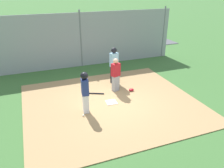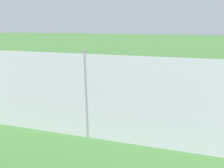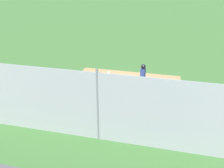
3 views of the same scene
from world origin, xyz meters
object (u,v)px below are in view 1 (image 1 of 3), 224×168
object	(u,v)px
runner	(85,90)
baseball_bat	(95,93)
umpire	(114,64)
parked_car_green	(102,34)
catcher	(116,74)
parked_car_dark	(74,38)
catcher_mask	(131,90)
baseball	(83,115)
home_plate	(111,102)
parked_car_blue	(25,43)

from	to	relation	value
runner	baseball_bat	world-z (taller)	runner
umpire	parked_car_green	distance (m)	9.26
catcher	runner	xyz separation A→B (m)	(1.82, 1.39, 0.15)
baseball_bat	parked_car_green	world-z (taller)	parked_car_green
parked_car_dark	catcher_mask	bearing A→B (deg)	87.03
catcher_mask	baseball	distance (m)	3.01
home_plate	catcher	size ratio (longest dim) A/B	0.28
catcher_mask	parked_car_green	world-z (taller)	parked_car_green
catcher	baseball_bat	distance (m)	1.29
catcher	parked_car_green	size ratio (longest dim) A/B	0.37
baseball_bat	home_plate	bearing A→B (deg)	-42.67
umpire	runner	distance (m)	3.09
home_plate	parked_car_dark	bearing A→B (deg)	-93.38
home_plate	runner	world-z (taller)	runner
catcher	parked_car_dark	size ratio (longest dim) A/B	0.36
home_plate	catcher_mask	size ratio (longest dim) A/B	1.83
baseball	parked_car_blue	xyz separation A→B (m)	(1.78, -10.42, 0.55)
home_plate	umpire	bearing A→B (deg)	-114.36
baseball	parked_car_dark	bearing A→B (deg)	-100.45
parked_car_green	umpire	bearing A→B (deg)	-99.34
parked_car_blue	catcher_mask	bearing A→B (deg)	122.80
runner	catcher_mask	distance (m)	2.86
umpire	parked_car_dark	bearing A→B (deg)	167.06
runner	parked_car_blue	world-z (taller)	runner
catcher	parked_car_green	world-z (taller)	catcher
parked_car_green	baseball	bearing A→B (deg)	-106.38
catcher_mask	parked_car_dark	xyz separation A→B (m)	(0.68, -9.50, 0.52)
parked_car_green	parked_car_dark	world-z (taller)	same
umpire	parked_car_blue	world-z (taller)	umpire
runner	baseball_bat	distance (m)	1.85
parked_car_green	parked_car_dark	xyz separation A→B (m)	(2.66, 0.64, 0.00)
catcher_mask	parked_car_green	distance (m)	10.35
catcher_mask	parked_car_dark	bearing A→B (deg)	-85.92
home_plate	umpire	xyz separation A→B (m)	(-0.87, -1.92, 0.97)
catcher	catcher_mask	distance (m)	1.07
baseball	parked_car_green	bearing A→B (deg)	-112.09
runner	parked_car_green	xyz separation A→B (m)	(-4.48, -11.21, -0.39)
umpire	baseball	xyz separation A→B (m)	(2.27, 2.57, -0.95)
runner	parked_car_green	size ratio (longest dim) A/B	0.39
home_plate	runner	xyz separation A→B (m)	(1.21, 0.36, 0.96)
catcher	umpire	size ratio (longest dim) A/B	0.86
home_plate	baseball	distance (m)	1.55
baseball_bat	runner	bearing A→B (deg)	-94.94
home_plate	catcher_mask	world-z (taller)	catcher_mask
baseball_bat	catcher	bearing A→B (deg)	25.62
catcher	baseball_bat	world-z (taller)	catcher
catcher	baseball_bat	bearing A→B (deg)	-109.64
umpire	catcher_mask	distance (m)	1.58
catcher	baseball	distance (m)	2.73
umpire	baseball	world-z (taller)	umpire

